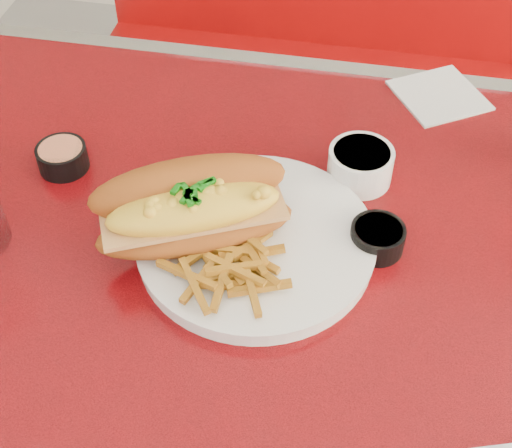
% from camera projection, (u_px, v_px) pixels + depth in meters
% --- Properties ---
extents(diner_table, '(1.23, 0.83, 0.77)m').
position_uv_depth(diner_table, '(309.00, 355.00, 0.91)').
color(diner_table, red).
rests_on(diner_table, ground).
extents(booth_bench_far, '(1.20, 0.51, 0.90)m').
position_uv_depth(booth_bench_far, '(350.00, 142.00, 1.68)').
color(booth_bench_far, '#9F0A0A').
rests_on(booth_bench_far, ground).
extents(dinner_plate, '(0.34, 0.34, 0.02)m').
position_uv_depth(dinner_plate, '(256.00, 242.00, 0.81)').
color(dinner_plate, white).
rests_on(dinner_plate, diner_table).
extents(mac_hoagie, '(0.24, 0.19, 0.10)m').
position_uv_depth(mac_hoagie, '(192.00, 207.00, 0.78)').
color(mac_hoagie, '#A6531A').
rests_on(mac_hoagie, dinner_plate).
extents(fries_pile, '(0.12, 0.12, 0.03)m').
position_uv_depth(fries_pile, '(225.00, 263.00, 0.76)').
color(fries_pile, '#C68621').
rests_on(fries_pile, dinner_plate).
extents(fork, '(0.02, 0.15, 0.00)m').
position_uv_depth(fork, '(279.00, 269.00, 0.77)').
color(fork, '#BABABF').
rests_on(fork, dinner_plate).
extents(gravy_ramekin, '(0.11, 0.11, 0.04)m').
position_uv_depth(gravy_ramekin, '(360.00, 164.00, 0.88)').
color(gravy_ramekin, white).
rests_on(gravy_ramekin, diner_table).
extents(sauce_cup_left, '(0.08, 0.08, 0.03)m').
position_uv_depth(sauce_cup_left, '(62.00, 157.00, 0.90)').
color(sauce_cup_left, black).
rests_on(sauce_cup_left, diner_table).
extents(sauce_cup_right, '(0.06, 0.06, 0.03)m').
position_uv_depth(sauce_cup_right, '(377.00, 237.00, 0.80)').
color(sauce_cup_right, black).
rests_on(sauce_cup_right, diner_table).
extents(paper_napkin, '(0.15, 0.15, 0.00)m').
position_uv_depth(paper_napkin, '(439.00, 95.00, 1.01)').
color(paper_napkin, silver).
rests_on(paper_napkin, diner_table).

